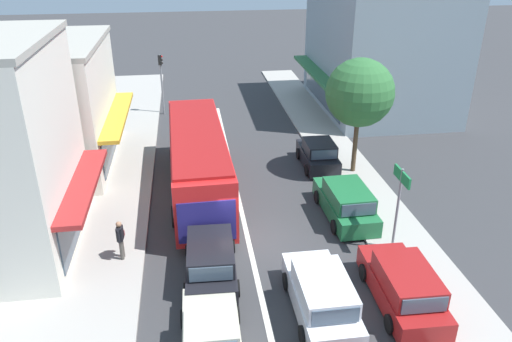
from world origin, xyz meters
name	(u,v)px	position (x,y,z in m)	size (l,w,h in m)	color
ground_plane	(249,244)	(0.00, 0.00, 0.00)	(140.00, 140.00, 0.00)	#353538
lane_centre_line	(238,198)	(0.00, 4.00, 0.00)	(0.20, 28.00, 0.01)	silver
sidewalk_left	(100,187)	(-6.80, 6.00, 0.07)	(5.20, 44.00, 0.14)	#A39E96
kerb_right	(349,172)	(6.20, 6.00, 0.06)	(2.80, 44.00, 0.12)	#A39E96
shopfront_mid_block	(34,107)	(-10.18, 9.31, 3.38)	(8.57, 8.73, 6.77)	silver
building_right_far	(380,44)	(11.48, 16.68, 4.61)	(9.12, 11.55, 9.24)	#84939E
city_bus	(198,158)	(-1.83, 4.85, 1.88)	(2.93, 10.91, 3.23)	red
sedan_adjacent_lane_lead	(212,338)	(-1.87, -5.75, 0.66)	(1.96, 4.23, 1.47)	#B7B29E
wagon_adjacent_lane_trail	(321,296)	(1.84, -4.46, 0.75)	(1.95, 4.51, 1.58)	silver
wagon_behind_bus_near	(211,259)	(-1.67, -1.87, 0.75)	(2.07, 4.56, 1.58)	black
parked_wagon_kerb_front	(403,286)	(4.72, -4.38, 0.75)	(2.03, 4.55, 1.58)	maroon
parked_wagon_kerb_second	(346,202)	(4.57, 1.59, 0.75)	(2.00, 4.53, 1.58)	#1E6638
parked_hatchback_kerb_third	(318,155)	(4.71, 7.03, 0.71)	(1.85, 3.72, 1.54)	black
traffic_light_downstreet	(161,74)	(-3.85, 17.25, 2.85)	(0.33, 0.24, 4.20)	gray
directional_road_sign	(400,191)	(5.68, -1.20, 2.68)	(0.10, 1.40, 3.60)	gray
street_tree_right	(360,93)	(6.38, 6.03, 4.40)	(3.45, 3.45, 6.14)	brown
pedestrian_with_handbag_near	(120,237)	(-5.01, -0.43, 1.07)	(0.25, 0.65, 1.63)	#4C4742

